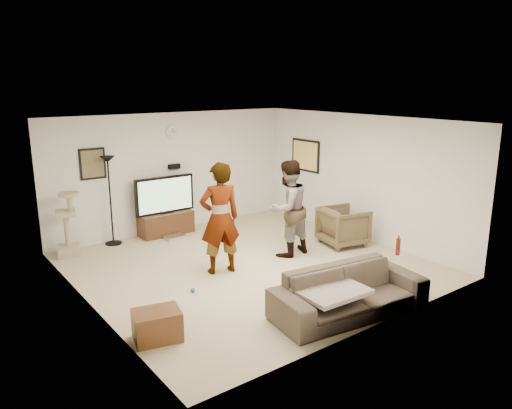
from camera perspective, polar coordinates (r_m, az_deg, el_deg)
floor at (r=8.62m, az=-0.78°, el=-7.15°), size 5.50×5.50×0.02m
ceiling at (r=8.05m, az=-0.84°, el=9.80°), size 5.50×5.50×0.02m
wall_back at (r=10.55m, az=-9.63°, el=3.75°), size 5.50×0.04×2.50m
wall_front at (r=6.30m, az=14.06°, el=-3.56°), size 5.50×0.04×2.50m
wall_left at (r=7.04m, az=-19.24°, el=-2.07°), size 0.04×5.50×2.50m
wall_right at (r=10.07m, az=11.98°, el=3.14°), size 0.04×5.50×2.50m
wall_clock at (r=10.40m, az=-9.75°, el=8.33°), size 0.26×0.04×0.26m
wall_speaker at (r=10.47m, az=-9.51°, el=4.40°), size 0.25×0.10×0.10m
picture_back at (r=9.83m, az=-18.52°, el=4.52°), size 0.42×0.03×0.52m
picture_right at (r=11.12m, az=5.78°, el=5.71°), size 0.03×0.78×0.62m
tv_stand at (r=10.42m, az=-10.45°, el=-2.17°), size 1.12×0.45×0.47m
console_box at (r=10.13m, az=-9.48°, el=-3.77°), size 0.40×0.30×0.07m
tv at (r=10.26m, az=-10.60°, el=1.13°), size 1.29×0.08×0.76m
tv_screen at (r=10.23m, az=-10.49°, el=1.08°), size 1.18×0.01×0.67m
floor_lamp at (r=9.87m, az=-16.61°, el=0.37°), size 0.32×0.32×1.74m
cat_tree at (r=9.52m, az=-21.22°, el=-2.19°), size 0.47×0.47×1.20m
person_left at (r=8.06m, az=-4.24°, el=-1.62°), size 0.77×0.59×1.87m
person_right at (r=8.88m, az=3.73°, el=-0.46°), size 0.92×0.75×1.77m
sofa at (r=6.92m, az=10.82°, el=-9.99°), size 2.29×1.15×0.64m
throw_blanket at (r=6.64m, az=8.80°, el=-9.91°), size 0.92×0.73×0.06m
beer_bottle at (r=7.50m, az=16.23°, el=-4.76°), size 0.06×0.06×0.25m
armchair at (r=9.71m, az=10.14°, el=-2.51°), size 0.97×0.95×0.75m
side_table at (r=6.36m, az=-11.46°, el=-13.63°), size 0.65×0.55×0.38m
toy_ball at (r=7.61m, az=-7.38°, el=-9.88°), size 0.07×0.07×0.07m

